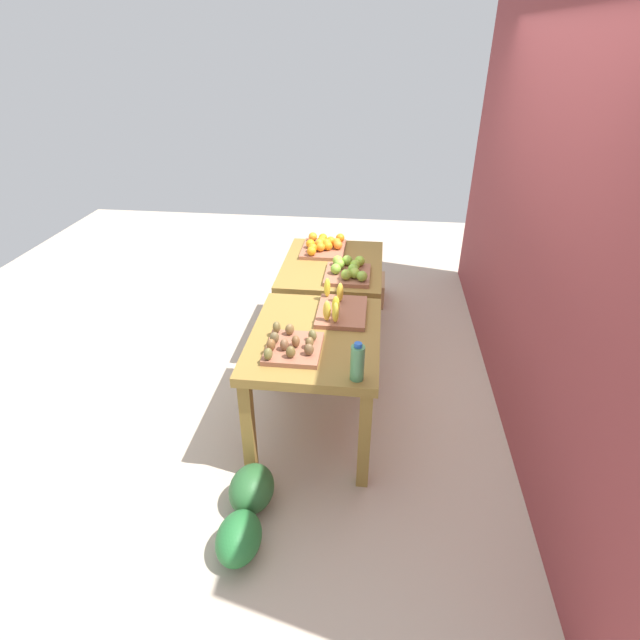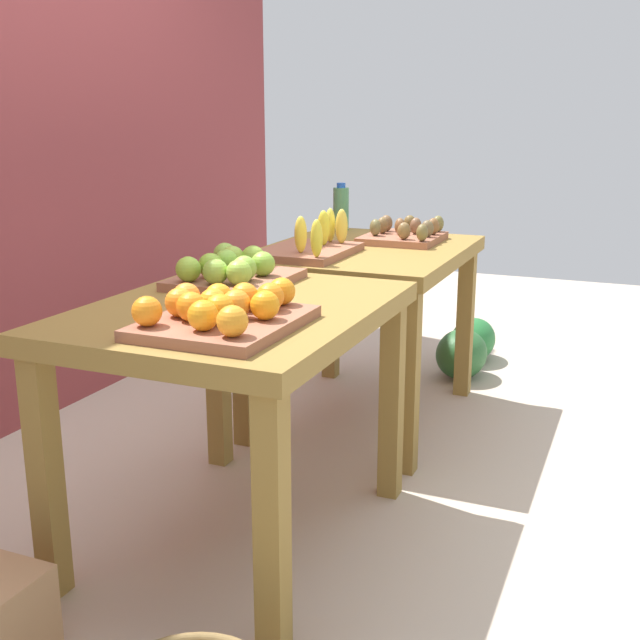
{
  "view_description": "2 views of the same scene",
  "coord_description": "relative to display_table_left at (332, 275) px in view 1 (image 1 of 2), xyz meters",
  "views": [
    {
      "loc": [
        3.19,
        0.34,
        2.37
      ],
      "look_at": [
        0.09,
        -0.03,
        0.59
      ],
      "focal_mm": 28.17,
      "sensor_mm": 36.0,
      "label": 1
    },
    {
      "loc": [
        -2.51,
        -1.1,
        1.29
      ],
      "look_at": [
        0.06,
        -0.01,
        0.56
      ],
      "focal_mm": 44.01,
      "sensor_mm": 36.0,
      "label": 2
    }
  ],
  "objects": [
    {
      "name": "wicker_basket",
      "position": [
        -0.86,
        -0.35,
        -0.54
      ],
      "size": [
        0.36,
        0.36,
        0.21
      ],
      "color": "olive",
      "rests_on": "ground_plane"
    },
    {
      "name": "back_wall",
      "position": [
        0.56,
        1.35,
        0.85
      ],
      "size": [
        4.4,
        0.12,
        3.0
      ],
      "primitive_type": "cube",
      "color": "brown",
      "rests_on": "ground_plane"
    },
    {
      "name": "water_bottle",
      "position": [
        1.56,
        0.28,
        0.22
      ],
      "size": [
        0.08,
        0.08,
        0.22
      ],
      "color": "#4C8C59",
      "rests_on": "display_table_right"
    },
    {
      "name": "cardboard_produce_box",
      "position": [
        -0.85,
        0.3,
        -0.53
      ],
      "size": [
        0.4,
        0.3,
        0.24
      ],
      "primitive_type": "cube",
      "color": "tan",
      "rests_on": "ground_plane"
    },
    {
      "name": "orange_bin",
      "position": [
        -0.25,
        -0.1,
        0.16
      ],
      "size": [
        0.46,
        0.36,
        0.11
      ],
      "color": "#985B42",
      "rests_on": "display_table_left"
    },
    {
      "name": "apple_bin",
      "position": [
        0.24,
        0.14,
        0.16
      ],
      "size": [
        0.4,
        0.34,
        0.11
      ],
      "color": "#985B42",
      "rests_on": "display_table_left"
    },
    {
      "name": "kiwi_bin",
      "position": [
        1.33,
        -0.11,
        0.15
      ],
      "size": [
        0.37,
        0.32,
        0.1
      ],
      "color": "#985B42",
      "rests_on": "display_table_right"
    },
    {
      "name": "watermelon_pile",
      "position": [
        1.96,
        -0.28,
        -0.52
      ],
      "size": [
        0.65,
        0.29,
        0.25
      ],
      "color": "#267235",
      "rests_on": "ground_plane"
    },
    {
      "name": "banana_crate",
      "position": [
        0.85,
        0.13,
        0.15
      ],
      "size": [
        0.44,
        0.32,
        0.17
      ],
      "color": "#985B42",
      "rests_on": "display_table_right"
    },
    {
      "name": "display_table_left",
      "position": [
        0.0,
        0.0,
        0.0
      ],
      "size": [
        1.04,
        0.8,
        0.76
      ],
      "color": "olive",
      "rests_on": "ground_plane"
    },
    {
      "name": "display_table_right",
      "position": [
        1.12,
        0.0,
        0.0
      ],
      "size": [
        1.04,
        0.8,
        0.76
      ],
      "color": "olive",
      "rests_on": "ground_plane"
    },
    {
      "name": "ground_plane",
      "position": [
        0.56,
        0.0,
        -0.65
      ],
      "size": [
        8.0,
        8.0,
        0.0
      ],
      "primitive_type": "plane",
      "color": "#BEAC98"
    }
  ]
}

